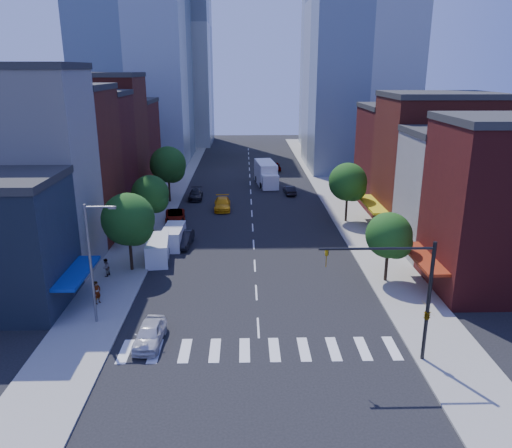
{
  "coord_description": "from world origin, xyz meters",
  "views": [
    {
      "loc": [
        -0.93,
        -32.46,
        18.11
      ],
      "look_at": [
        0.06,
        9.42,
        5.0
      ],
      "focal_mm": 35.0,
      "sensor_mm": 36.0,
      "label": 1
    }
  ],
  "objects": [
    {
      "name": "bldg_left_3",
      "position": [
        -21.0,
        29.0,
        7.5
      ],
      "size": [
        12.0,
        8.0,
        15.0
      ],
      "primitive_type": "cube",
      "color": "#561515",
      "rests_on": "ground"
    },
    {
      "name": "parked_car_third",
      "position": [
        -9.5,
        26.66,
        0.71
      ],
      "size": [
        3.03,
        5.4,
        1.43
      ],
      "primitive_type": "imported",
      "rotation": [
        0.0,
        0.0,
        0.13
      ],
      "color": "#999999",
      "rests_on": "ground"
    },
    {
      "name": "tree_left_far",
      "position": [
        -11.35,
        35.92,
        5.2
      ],
      "size": [
        5.0,
        5.0,
        7.75
      ],
      "color": "black",
      "rests_on": "sidewalk_left"
    },
    {
      "name": "streetlight",
      "position": [
        -11.81,
        1.0,
        5.28
      ],
      "size": [
        2.25,
        0.25,
        9.0
      ],
      "color": "slate",
      "rests_on": "sidewalk_left"
    },
    {
      "name": "bldg_left_2",
      "position": [
        -21.0,
        20.5,
        8.0
      ],
      "size": [
        12.0,
        9.0,
        16.0
      ],
      "primitive_type": "cube",
      "color": "#5C1C15",
      "rests_on": "ground"
    },
    {
      "name": "bldg_left_1",
      "position": [
        -21.0,
        12.0,
        9.0
      ],
      "size": [
        12.0,
        8.0,
        18.0
      ],
      "primitive_type": "cube",
      "color": "beige",
      "rests_on": "ground"
    },
    {
      "name": "bldg_right_1",
      "position": [
        21.0,
        15.0,
        6.0
      ],
      "size": [
        12.0,
        8.0,
        12.0
      ],
      "primitive_type": "cube",
      "color": "beige",
      "rests_on": "ground"
    },
    {
      "name": "sidewalk_left",
      "position": [
        -12.5,
        40.0,
        0.07
      ],
      "size": [
        5.0,
        120.0,
        0.15
      ],
      "primitive_type": "cube",
      "color": "gray",
      "rests_on": "ground"
    },
    {
      "name": "traffic_car_far",
      "position": [
        4.67,
        58.6,
        0.8
      ],
      "size": [
        2.31,
        4.84,
        1.6
      ],
      "primitive_type": "imported",
      "rotation": [
        0.0,
        0.0,
        3.24
      ],
      "color": "#999999",
      "rests_on": "ground"
    },
    {
      "name": "taxi",
      "position": [
        -3.92,
        32.1,
        0.76
      ],
      "size": [
        2.29,
        5.31,
        1.52
      ],
      "primitive_type": "imported",
      "rotation": [
        0.0,
        0.0,
        0.03
      ],
      "color": "#EFA30C",
      "rests_on": "ground"
    },
    {
      "name": "parked_car_rear",
      "position": [
        -8.0,
        37.76,
        0.68
      ],
      "size": [
        2.0,
        4.74,
        1.37
      ],
      "primitive_type": "imported",
      "rotation": [
        0.0,
        0.0,
        0.02
      ],
      "color": "black",
      "rests_on": "ground"
    },
    {
      "name": "box_truck",
      "position": [
        2.59,
        46.82,
        1.72
      ],
      "size": [
        3.65,
        9.26,
        3.63
      ],
      "rotation": [
        0.0,
        0.0,
        0.12
      ],
      "color": "white",
      "rests_on": "ground"
    },
    {
      "name": "tower_far_w",
      "position": [
        -18.0,
        95.0,
        28.0
      ],
      "size": [
        18.0,
        18.0,
        56.0
      ],
      "primitive_type": "cube",
      "color": "#9EA5AD",
      "rests_on": "ground"
    },
    {
      "name": "ground",
      "position": [
        0.0,
        0.0,
        0.0
      ],
      "size": [
        220.0,
        220.0,
        0.0
      ],
      "primitive_type": "plane",
      "color": "black",
      "rests_on": "ground"
    },
    {
      "name": "bldg_right_0",
      "position": [
        21.0,
        6.5,
        7.0
      ],
      "size": [
        12.0,
        9.0,
        14.0
      ],
      "primitive_type": "cube",
      "color": "#561515",
      "rests_on": "ground"
    },
    {
      "name": "tree_right_near",
      "position": [
        11.65,
        7.92,
        4.19
      ],
      "size": [
        4.0,
        4.0,
        6.2
      ],
      "color": "black",
      "rests_on": "sidewalk_right"
    },
    {
      "name": "parked_car_front",
      "position": [
        -7.5,
        -2.0,
        0.76
      ],
      "size": [
        1.97,
        4.51,
        1.51
      ],
      "primitive_type": "imported",
      "rotation": [
        0.0,
        0.0,
        -0.04
      ],
      "color": "silver",
      "rests_on": "ground"
    },
    {
      "name": "bldg_right_2",
      "position": [
        21.0,
        24.0,
        7.5
      ],
      "size": [
        12.0,
        10.0,
        15.0
      ],
      "primitive_type": "cube",
      "color": "#5C1C15",
      "rests_on": "ground"
    },
    {
      "name": "bldg_left_5",
      "position": [
        -21.0,
        47.0,
        6.5
      ],
      "size": [
        12.0,
        10.0,
        13.0
      ],
      "primitive_type": "cube",
      "color": "#561515",
      "rests_on": "ground"
    },
    {
      "name": "tree_right_far",
      "position": [
        11.65,
        25.92,
        4.86
      ],
      "size": [
        4.6,
        4.6,
        7.2
      ],
      "color": "black",
      "rests_on": "sidewalk_right"
    },
    {
      "name": "traffic_car_oncoming",
      "position": [
        5.8,
        40.14,
        0.66
      ],
      "size": [
        1.8,
        4.1,
        1.31
      ],
      "primitive_type": "imported",
      "rotation": [
        0.0,
        0.0,
        3.25
      ],
      "color": "black",
      "rests_on": "ground"
    },
    {
      "name": "pedestrian_near",
      "position": [
        -12.7,
        3.99,
        1.1
      ],
      "size": [
        0.7,
        0.82,
        1.89
      ],
      "primitive_type": "imported",
      "rotation": [
        0.0,
        0.0,
        1.15
      ],
      "color": "#999999",
      "rests_on": "sidewalk_left"
    },
    {
      "name": "parked_car_second",
      "position": [
        -7.5,
        17.85,
        0.78
      ],
      "size": [
        2.0,
        4.85,
        1.56
      ],
      "primitive_type": "imported",
      "rotation": [
        0.0,
        0.0,
        -0.07
      ],
      "color": "black",
      "rests_on": "ground"
    },
    {
      "name": "pedestrian_far",
      "position": [
        -13.47,
        9.46,
        0.98
      ],
      "size": [
        0.8,
        0.94,
        1.67
      ],
      "primitive_type": "imported",
      "rotation": [
        0.0,
        0.0,
        -1.81
      ],
      "color": "#999999",
      "rests_on": "sidewalk_left"
    },
    {
      "name": "sidewalk_right",
      "position": [
        12.5,
        40.0,
        0.07
      ],
      "size": [
        5.0,
        120.0,
        0.15
      ],
      "primitive_type": "cube",
      "color": "gray",
      "rests_on": "ground"
    },
    {
      "name": "tree_left_near",
      "position": [
        -11.35,
        10.92,
        4.87
      ],
      "size": [
        4.8,
        4.8,
        7.3
      ],
      "color": "black",
      "rests_on": "sidewalk_left"
    },
    {
      "name": "bldg_left_4",
      "position": [
        -21.0,
        37.5,
        8.5
      ],
      "size": [
        12.0,
        9.0,
        17.0
      ],
      "primitive_type": "cube",
      "color": "#5C1C15",
      "rests_on": "ground"
    },
    {
      "name": "tree_left_mid",
      "position": [
        -11.35,
        21.92,
        4.53
      ],
      "size": [
        4.2,
        4.2,
        6.65
      ],
      "color": "black",
      "rests_on": "sidewalk_left"
    },
    {
      "name": "cargo_van_far",
      "position": [
        -8.51,
        17.64,
        1.05
      ],
      "size": [
        2.16,
        5.03,
        2.12
      ],
      "rotation": [
        0.0,
        0.0,
        -0.03
      ],
      "color": "white",
      "rests_on": "ground"
    },
    {
      "name": "crosswalk",
      "position": [
        0.0,
        -3.0,
        0.01
      ],
      "size": [
        19.0,
        3.0,
        0.01
      ],
      "primitive_type": "cube",
      "color": "silver",
      "rests_on": "ground"
    },
    {
      "name": "bldg_right_3",
      "position": [
        21.0,
        34.0,
        6.5
      ],
      "size": [
        12.0,
        10.0,
        13.0
      ],
      "primitive_type": "cube",
      "color": "#561515",
      "rests_on": "ground"
    },
    {
      "name": "cargo_van_near",
      "position": [
        -9.48,
        13.51,
        1.1
      ],
      "size": [
        2.64,
        5.41,
        2.22
      ],
      "rotation": [
        0.0,
        0.0,
        0.11
      ],
      "color": "white",
      "rests_on": "ground"
    },
    {
      "name": "traffic_signal",
      "position": [
        9.94,
        -4.5,
        4.16
      ],
      "size": [
        7.24,
        2.24,
        8.0
      ],
      "color": "black",
      "rests_on": "sidewalk_right"
    }
  ]
}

